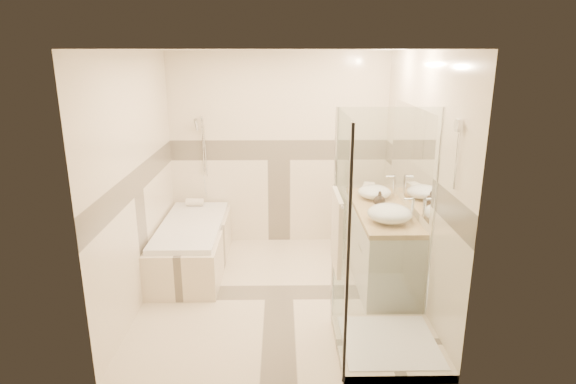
{
  "coord_description": "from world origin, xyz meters",
  "views": [
    {
      "loc": [
        0.02,
        -4.64,
        2.49
      ],
      "look_at": [
        0.1,
        0.25,
        1.05
      ],
      "focal_mm": 30.0,
      "sensor_mm": 36.0,
      "label": 1
    }
  ],
  "objects_px": {
    "vanity": "(380,244)",
    "shower_enclosure": "(376,293)",
    "amenity_bottle_b": "(380,199)",
    "vessel_sink_far": "(390,213)",
    "amenity_bottle_a": "(380,200)",
    "vessel_sink_near": "(374,192)",
    "bathtub": "(192,243)"
  },
  "relations": [
    {
      "from": "vanity",
      "to": "amenity_bottle_b",
      "type": "xyz_separation_m",
      "value": [
        -0.02,
        0.07,
        0.51
      ]
    },
    {
      "from": "vessel_sink_far",
      "to": "vanity",
      "type": "bearing_deg",
      "value": 87.41
    },
    {
      "from": "vessel_sink_near",
      "to": "vessel_sink_far",
      "type": "height_order",
      "value": "vessel_sink_far"
    },
    {
      "from": "amenity_bottle_a",
      "to": "amenity_bottle_b",
      "type": "xyz_separation_m",
      "value": [
        0.0,
        0.03,
        0.01
      ]
    },
    {
      "from": "bathtub",
      "to": "shower_enclosure",
      "type": "relative_size",
      "value": 0.83
    },
    {
      "from": "vessel_sink_far",
      "to": "amenity_bottle_a",
      "type": "relative_size",
      "value": 2.98
    },
    {
      "from": "shower_enclosure",
      "to": "amenity_bottle_b",
      "type": "bearing_deg",
      "value": 78.46
    },
    {
      "from": "vessel_sink_far",
      "to": "amenity_bottle_b",
      "type": "relative_size",
      "value": 2.64
    },
    {
      "from": "amenity_bottle_b",
      "to": "vessel_sink_far",
      "type": "bearing_deg",
      "value": -90.0
    },
    {
      "from": "vanity",
      "to": "shower_enclosure",
      "type": "height_order",
      "value": "shower_enclosure"
    },
    {
      "from": "vessel_sink_near",
      "to": "amenity_bottle_b",
      "type": "relative_size",
      "value": 2.26
    },
    {
      "from": "vanity",
      "to": "amenity_bottle_a",
      "type": "relative_size",
      "value": 10.91
    },
    {
      "from": "vessel_sink_far",
      "to": "amenity_bottle_b",
      "type": "xyz_separation_m",
      "value": [
        0.0,
        0.51,
        -0.0
      ]
    },
    {
      "from": "vessel_sink_far",
      "to": "vessel_sink_near",
      "type": "bearing_deg",
      "value": 90.0
    },
    {
      "from": "vanity",
      "to": "amenity_bottle_b",
      "type": "relative_size",
      "value": 9.66
    },
    {
      "from": "shower_enclosure",
      "to": "vessel_sink_near",
      "type": "height_order",
      "value": "shower_enclosure"
    },
    {
      "from": "shower_enclosure",
      "to": "amenity_bottle_b",
      "type": "height_order",
      "value": "shower_enclosure"
    },
    {
      "from": "vanity",
      "to": "vessel_sink_far",
      "type": "xyz_separation_m",
      "value": [
        -0.02,
        -0.44,
        0.51
      ]
    },
    {
      "from": "vanity",
      "to": "vessel_sink_far",
      "type": "relative_size",
      "value": 3.66
    },
    {
      "from": "vessel_sink_far",
      "to": "amenity_bottle_b",
      "type": "distance_m",
      "value": 0.51
    },
    {
      "from": "vanity",
      "to": "amenity_bottle_a",
      "type": "bearing_deg",
      "value": 119.87
    },
    {
      "from": "bathtub",
      "to": "vanity",
      "type": "distance_m",
      "value": 2.18
    },
    {
      "from": "amenity_bottle_a",
      "to": "amenity_bottle_b",
      "type": "distance_m",
      "value": 0.03
    },
    {
      "from": "amenity_bottle_a",
      "to": "bathtub",
      "type": "bearing_deg",
      "value": 171.58
    },
    {
      "from": "vanity",
      "to": "vessel_sink_near",
      "type": "relative_size",
      "value": 4.28
    },
    {
      "from": "shower_enclosure",
      "to": "vessel_sink_far",
      "type": "relative_size",
      "value": 4.61
    },
    {
      "from": "bathtub",
      "to": "vessel_sink_near",
      "type": "xyz_separation_m",
      "value": [
        2.13,
        0.01,
        0.62
      ]
    },
    {
      "from": "bathtub",
      "to": "vanity",
      "type": "relative_size",
      "value": 1.05
    },
    {
      "from": "vessel_sink_near",
      "to": "shower_enclosure",
      "type": "bearing_deg",
      "value": -99.51
    },
    {
      "from": "vessel_sink_near",
      "to": "vessel_sink_far",
      "type": "xyz_separation_m",
      "value": [
        0.0,
        -0.8,
        0.01
      ]
    },
    {
      "from": "bathtub",
      "to": "vessel_sink_near",
      "type": "distance_m",
      "value": 2.22
    },
    {
      "from": "bathtub",
      "to": "shower_enclosure",
      "type": "distance_m",
      "value": 2.47
    }
  ]
}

